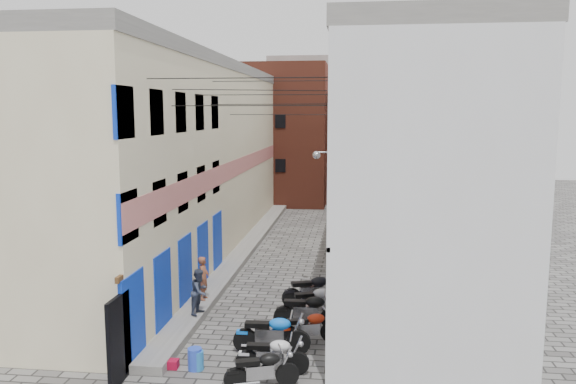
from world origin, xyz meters
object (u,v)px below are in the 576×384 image
at_px(motorcycle_a, 262,368).
at_px(motorcycle_e, 308,309).
at_px(motorcycle_c, 272,332).
at_px(motorcycle_b, 272,353).
at_px(person_b, 200,291).
at_px(red_crate, 172,364).
at_px(motorcycle_f, 315,299).
at_px(water_jug_far, 198,360).
at_px(water_jug_near, 195,359).
at_px(motorcycle_g, 313,288).
at_px(motorcycle_d, 309,326).
at_px(person_a, 204,278).

relative_size(motorcycle_a, motorcycle_e, 0.87).
bearing_deg(motorcycle_a, motorcycle_c, 162.84).
xyz_separation_m(motorcycle_b, person_b, (-2.83, 3.32, 0.43)).
xyz_separation_m(motorcycle_a, red_crate, (-2.52, 0.78, -0.42)).
height_order(motorcycle_a, person_b, person_b).
distance_m(motorcycle_e, motorcycle_f, 1.04).
bearing_deg(water_jug_far, motorcycle_e, 50.97).
xyz_separation_m(motorcycle_a, motorcycle_f, (0.91, 4.99, 0.03)).
bearing_deg(water_jug_near, person_b, 103.55).
height_order(motorcycle_b, motorcycle_c, motorcycle_c).
height_order(motorcycle_f, person_b, person_b).
xyz_separation_m(motorcycle_a, water_jug_far, (-1.82, 0.78, -0.28)).
xyz_separation_m(motorcycle_g, red_crate, (-3.28, -5.15, -0.52)).
height_order(person_b, water_jug_near, person_b).
distance_m(motorcycle_d, water_jug_near, 3.45).
height_order(motorcycle_e, person_b, person_b).
relative_size(motorcycle_f, water_jug_far, 3.88).
height_order(motorcycle_b, water_jug_far, motorcycle_b).
bearing_deg(motorcycle_f, motorcycle_e, -26.50).
bearing_deg(motorcycle_e, red_crate, -47.70).
height_order(motorcycle_d, motorcycle_g, motorcycle_g).
bearing_deg(water_jug_near, motorcycle_f, 56.41).
bearing_deg(motorcycle_b, person_b, -142.14).
distance_m(motorcycle_f, red_crate, 5.45).
height_order(motorcycle_a, water_jug_near, motorcycle_a).
xyz_separation_m(motorcycle_f, water_jug_far, (-2.73, -4.21, -0.31)).
xyz_separation_m(motorcycle_a, motorcycle_b, (0.13, 0.80, 0.02)).
bearing_deg(water_jug_near, motorcycle_a, -22.50).
bearing_deg(motorcycle_d, person_b, -129.70).
relative_size(motorcycle_d, motorcycle_g, 0.85).
distance_m(motorcycle_f, motorcycle_g, 0.96).
bearing_deg(person_a, motorcycle_b, -147.46).
bearing_deg(motorcycle_f, water_jug_near, -51.81).
height_order(motorcycle_b, water_jug_near, motorcycle_b).
bearing_deg(motorcycle_d, motorcycle_a, -37.43).
bearing_deg(motorcycle_c, person_b, -130.91).
distance_m(motorcycle_a, water_jug_far, 2.00).
bearing_deg(motorcycle_f, motorcycle_c, -36.30).
relative_size(motorcycle_d, motorcycle_e, 0.87).
bearing_deg(motorcycle_b, water_jug_far, -91.98).
xyz_separation_m(motorcycle_e, person_a, (-3.70, 1.53, 0.38)).
relative_size(water_jug_near, red_crate, 1.61).
bearing_deg(person_a, motorcycle_a, -152.55).
bearing_deg(water_jug_far, motorcycle_d, 36.29).
bearing_deg(motorcycle_f, person_b, -94.59).
bearing_deg(motorcycle_b, person_a, -149.26).
xyz_separation_m(motorcycle_c, water_jug_far, (-1.75, -1.23, -0.37)).
height_order(motorcycle_c, person_b, person_b).
bearing_deg(person_a, motorcycle_g, -83.86).
relative_size(motorcycle_a, water_jug_far, 3.65).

